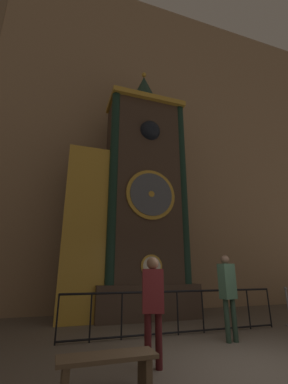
{
  "coord_description": "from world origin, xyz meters",
  "views": [
    {
      "loc": [
        -3.05,
        -3.56,
        1.42
      ],
      "look_at": [
        -0.16,
        4.98,
        4.22
      ],
      "focal_mm": 24.0,
      "sensor_mm": 36.0,
      "label": 1
    }
  ],
  "objects_px": {
    "clock_tower": "(133,200)",
    "visitor_near": "(153,299)",
    "visitor_far": "(228,288)",
    "visitor_bench": "(107,367)"
  },
  "relations": [
    {
      "from": "clock_tower",
      "to": "visitor_near",
      "type": "xyz_separation_m",
      "value": [
        -0.91,
        -4.32,
        -2.87
      ]
    },
    {
      "from": "clock_tower",
      "to": "visitor_bench",
      "type": "xyz_separation_m",
      "value": [
        -1.74,
        -4.94,
        -3.55
      ]
    },
    {
      "from": "clock_tower",
      "to": "visitor_bench",
      "type": "bearing_deg",
      "value": -109.45
    },
    {
      "from": "visitor_near",
      "to": "visitor_bench",
      "type": "height_order",
      "value": "visitor_near"
    },
    {
      "from": "visitor_near",
      "to": "visitor_bench",
      "type": "distance_m",
      "value": 1.24
    },
    {
      "from": "clock_tower",
      "to": "visitor_far",
      "type": "bearing_deg",
      "value": -70.18
    },
    {
      "from": "clock_tower",
      "to": "visitor_far",
      "type": "distance_m",
      "value": 4.55
    },
    {
      "from": "clock_tower",
      "to": "visitor_near",
      "type": "distance_m",
      "value": 5.27
    },
    {
      "from": "visitor_far",
      "to": "visitor_bench",
      "type": "height_order",
      "value": "visitor_far"
    },
    {
      "from": "visitor_bench",
      "to": "visitor_far",
      "type": "bearing_deg",
      "value": 27.8
    }
  ]
}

